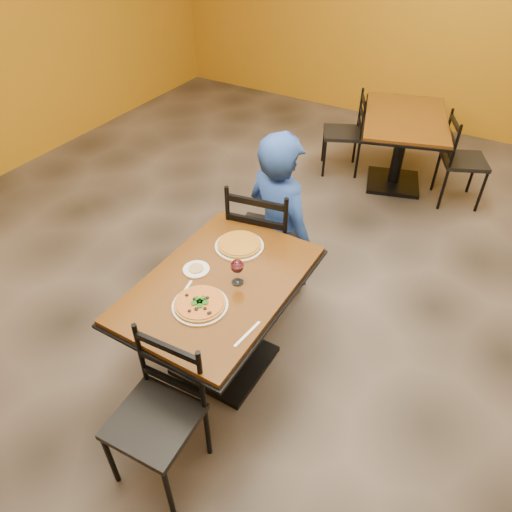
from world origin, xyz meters
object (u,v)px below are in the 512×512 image
Objects in this scene: chair_second_left at (342,133)px; diner at (280,211)px; pizza_main at (200,303)px; chair_second_right at (464,161)px; chair_main_far at (265,237)px; plate_far at (239,246)px; pizza_far at (239,244)px; table_main at (221,304)px; wine_glass at (237,271)px; table_second at (402,135)px; plate_main at (200,305)px; side_plate at (196,269)px; chair_main_near at (154,422)px.

diner is at bearing -17.20° from chair_second_left.
chair_second_right is at bearing 74.68° from pizza_main.
chair_main_far reaches higher than chair_second_right.
plate_far is (-0.94, -2.54, 0.32)m from chair_second_right.
pizza_far is at bearing -135.00° from plate_far.
diner is 4.11× the size of plate_far.
chair_second_right is 2.73m from pizza_far.
table_main is 6.83× the size of wine_glass.
wine_glass is at bearing -92.98° from table_second.
chair_second_left reaches higher than table_second.
chair_second_left reaches higher than plate_main.
pizza_far is (0.07, -0.46, 0.27)m from chair_main_far.
wine_glass reaches higher than plate_main.
diner is at bearing 96.71° from table_main.
diner reaches higher than side_plate.
chair_main_far is at bearing -18.56° from chair_second_left.
pizza_main is at bearing 140.48° from chair_second_right.
plate_main is 0.56m from plate_far.
chair_main_far is 0.54m from pizza_far.
chair_main_far is 2.31m from chair_second_right.
chair_main_near is (-0.14, -3.64, -0.11)m from table_second.
side_plate reaches higher than table_second.
plate_far is (-0.09, 0.56, 0.00)m from plate_main.
side_plate is (-0.28, 0.79, 0.31)m from chair_main_near.
plate_far is 0.02m from pizza_far.
table_second is 4.42× the size of plate_main.
table_main is 1.44× the size of chair_second_left.
wine_glass is (0.24, -0.75, 0.34)m from chair_main_far.
pizza_main is at bearing -80.44° from pizza_far.
diner reaches higher than table_main.
pizza_far is (0.31, -2.54, 0.35)m from chair_second_left.
diner is at bearing -100.60° from table_second.
chair_main_near is 1.16m from plate_far.
diner reaches higher than pizza_main.
chair_main_far is 2.09m from chair_second_left.
table_main is 1.23× the size of chair_main_far.
pizza_main is (0.16, -1.02, 0.27)m from chair_main_far.
diner is at bearing 93.78° from chair_main_near.
wine_glass reaches higher than chair_second_right.
pizza_main is (0.13, -1.19, 0.13)m from diner.
plate_far is 1.94× the size of side_plate.
wine_glass reaches higher than side_plate.
table_main is at bearing 114.64° from diner.
wine_glass is at bearing 7.17° from side_plate.
chair_second_right is 5.47× the size of side_plate.
side_plate is at bearing 106.27° from chair_main_near.
wine_glass is (0.08, 0.27, 0.08)m from plate_main.
pizza_main reaches higher than plate_main.
pizza_main is (-0.22, -3.09, 0.22)m from table_second.
table_main is 7.69× the size of side_plate.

